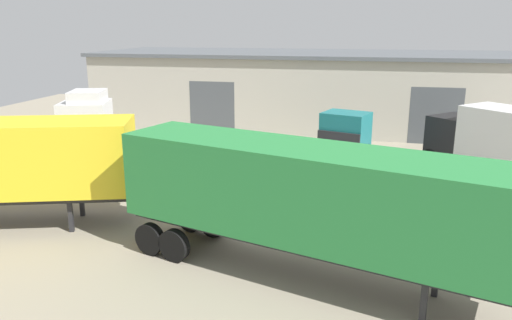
{
  "coord_description": "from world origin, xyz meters",
  "views": [
    {
      "loc": [
        3.25,
        -18.53,
        7.32
      ],
      "look_at": [
        -1.47,
        2.01,
        1.6
      ],
      "focal_mm": 35.0,
      "sensor_mm": 36.0,
      "label": 1
    }
  ],
  "objects_px": {
    "flatbed_truck_teal": "(336,142)",
    "container_trailer_green": "(304,196)",
    "box_truck_black": "(505,140)",
    "tractor_unit_white": "(96,130)",
    "traffic_cone": "(469,214)"
  },
  "relations": [
    {
      "from": "flatbed_truck_teal",
      "to": "container_trailer_green",
      "type": "bearing_deg",
      "value": -162.48
    },
    {
      "from": "container_trailer_green",
      "to": "flatbed_truck_teal",
      "type": "bearing_deg",
      "value": 106.41
    },
    {
      "from": "container_trailer_green",
      "to": "box_truck_black",
      "type": "relative_size",
      "value": 1.72
    },
    {
      "from": "tractor_unit_white",
      "to": "box_truck_black",
      "type": "bearing_deg",
      "value": 168.07
    },
    {
      "from": "flatbed_truck_teal",
      "to": "box_truck_black",
      "type": "xyz_separation_m",
      "value": [
        8.12,
        -0.59,
        0.66
      ]
    },
    {
      "from": "box_truck_black",
      "to": "traffic_cone",
      "type": "height_order",
      "value": "box_truck_black"
    },
    {
      "from": "tractor_unit_white",
      "to": "flatbed_truck_teal",
      "type": "height_order",
      "value": "tractor_unit_white"
    },
    {
      "from": "container_trailer_green",
      "to": "traffic_cone",
      "type": "distance_m",
      "value": 8.47
    },
    {
      "from": "tractor_unit_white",
      "to": "traffic_cone",
      "type": "bearing_deg",
      "value": 149.5
    },
    {
      "from": "container_trailer_green",
      "to": "box_truck_black",
      "type": "bearing_deg",
      "value": 72.58
    },
    {
      "from": "container_trailer_green",
      "to": "traffic_cone",
      "type": "height_order",
      "value": "container_trailer_green"
    },
    {
      "from": "tractor_unit_white",
      "to": "box_truck_black",
      "type": "relative_size",
      "value": 0.96
    },
    {
      "from": "flatbed_truck_teal",
      "to": "traffic_cone",
      "type": "xyz_separation_m",
      "value": [
        5.62,
        -6.83,
        -1.02
      ]
    },
    {
      "from": "box_truck_black",
      "to": "tractor_unit_white",
      "type": "bearing_deg",
      "value": 50.29
    },
    {
      "from": "traffic_cone",
      "to": "container_trailer_green",
      "type": "bearing_deg",
      "value": -134.37
    }
  ]
}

